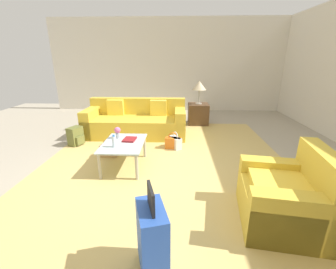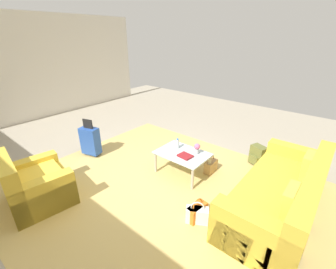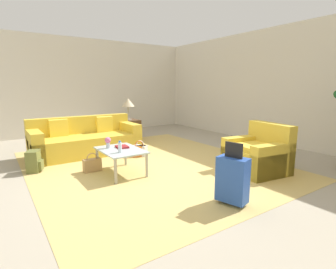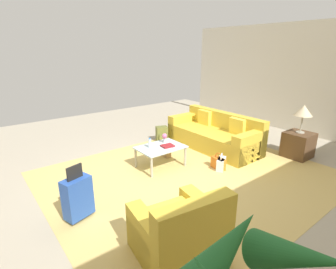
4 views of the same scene
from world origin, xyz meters
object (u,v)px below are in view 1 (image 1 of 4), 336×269
at_px(couch, 137,122).
at_px(coffee_table_book, 130,139).
at_px(armchair, 290,199).
at_px(handbag_white, 175,142).
at_px(flower_vase, 118,132).
at_px(table_lamp, 199,86).
at_px(handbag_tan, 109,150).
at_px(suitcase_blue, 152,238).
at_px(coffee_table, 124,146).
at_px(handbag_orange, 173,143).
at_px(side_table, 198,114).
at_px(backpack_olive, 76,136).
at_px(water_bottle, 114,141).

relative_size(couch, coffee_table_book, 9.47).
bearing_deg(armchair, handbag_white, -149.61).
relative_size(flower_vase, table_lamp, 0.32).
distance_m(coffee_table_book, flower_vase, 0.27).
bearing_deg(handbag_tan, coffee_table_book, 59.28).
height_order(armchair, coffee_table_book, armchair).
xyz_separation_m(armchair, suitcase_blue, (0.69, -1.47, 0.06)).
height_order(couch, coffee_table_book, couch).
height_order(flower_vase, table_lamp, table_lamp).
distance_m(coffee_table, table_lamp, 3.25).
distance_m(coffee_table, handbag_orange, 1.23).
distance_m(side_table, handbag_white, 2.00).
relative_size(couch, flower_vase, 11.62).
distance_m(coffee_table_book, suitcase_blue, 2.21).
bearing_deg(handbag_tan, handbag_white, 111.48).
bearing_deg(coffee_table, handbag_orange, 136.70).
distance_m(table_lamp, backpack_olive, 3.44).
distance_m(armchair, handbag_white, 2.57).
bearing_deg(coffee_table, side_table, 151.82).
bearing_deg(flower_vase, handbag_tan, -126.53).
height_order(armchair, side_table, armchair).
bearing_deg(table_lamp, coffee_table, -28.18).
bearing_deg(flower_vase, water_bottle, 6.79).
bearing_deg(coffee_table_book, water_bottle, -23.66).
bearing_deg(suitcase_blue, handbag_orange, 177.57).
bearing_deg(side_table, coffee_table, -28.18).
bearing_deg(water_bottle, handbag_tan, -153.62).
relative_size(water_bottle, handbag_tan, 0.57).
height_order(coffee_table, suitcase_blue, suitcase_blue).
height_order(couch, armchair, armchair).
bearing_deg(handbag_orange, table_lamp, 160.62).
xyz_separation_m(water_bottle, backpack_olive, (-1.20, -1.19, -0.35)).
height_order(water_bottle, backpack_olive, water_bottle).
distance_m(coffee_table, handbag_tan, 0.63).
distance_m(couch, flower_vase, 1.60).
bearing_deg(side_table, handbag_orange, -19.38).
bearing_deg(suitcase_blue, coffee_table, -160.71).
xyz_separation_m(table_lamp, handbag_orange, (1.93, -0.68, -0.95)).
bearing_deg(handbag_tan, water_bottle, 26.38).
bearing_deg(backpack_olive, flower_vase, 55.76).
bearing_deg(handbag_white, coffee_table_book, -45.19).
xyz_separation_m(water_bottle, suitcase_blue, (1.80, 0.80, -0.19)).
relative_size(flower_vase, handbag_tan, 0.57).
relative_size(couch, side_table, 4.12).
bearing_deg(handbag_orange, handbag_tan, -69.11).
distance_m(water_bottle, suitcase_blue, 1.98).
xyz_separation_m(couch, coffee_table_book, (1.68, 0.18, 0.17)).
bearing_deg(coffee_table_book, handbag_tan, -115.03).
xyz_separation_m(coffee_table_book, flower_vase, (-0.10, -0.23, 0.11)).
bearing_deg(flower_vase, coffee_table_book, 66.50).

